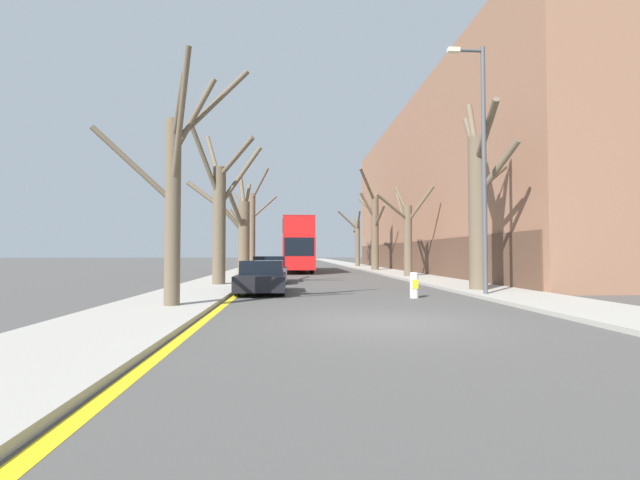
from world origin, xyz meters
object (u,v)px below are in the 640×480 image
Objects in this scene: street_tree_left_0 at (174,192)px; street_tree_right_1 at (407,234)px; street_tree_left_1 at (219,212)px; street_tree_right_0 at (479,200)px; double_decker_bus at (298,243)px; parked_car_1 at (270,270)px; street_tree_right_2 at (374,228)px; street_tree_right_3 at (357,240)px; parked_car_0 at (262,277)px; lamp_post at (482,158)px; traffic_bollard at (414,285)px; street_tree_left_3 at (253,226)px; street_tree_left_2 at (243,231)px.

street_tree_left_0 is 18.47m from street_tree_right_1.
street_tree_left_1 is 0.95× the size of street_tree_right_0.
street_tree_right_0 is at bearing -70.54° from double_decker_bus.
street_tree_left_0 is 25.02m from double_decker_bus.
parked_car_1 is (-1.78, -13.50, -1.82)m from double_decker_bus.
street_tree_left_0 is at bearing -100.92° from parked_car_1.
street_tree_right_2 is 10.97m from street_tree_right_3.
street_tree_right_2 is 22.59m from parked_car_0.
street_tree_left_1 is 0.87× the size of street_tree_right_2.
street_tree_left_0 reaches higher than parked_car_1.
street_tree_right_3 is (-0.06, 31.79, -0.64)m from street_tree_right_0.
street_tree_right_1 is 12.40m from lamp_post.
street_tree_right_2 is 0.76× the size of double_decker_bus.
street_tree_left_0 is 27.72m from street_tree_right_2.
lamp_post is (8.09, -2.15, 4.44)m from parked_car_0.
street_tree_left_1 reaches higher than traffic_bollard.
street_tree_left_3 is at bearing 162.20° from double_decker_bus.
parked_car_1 is at bearing -97.50° from double_decker_bus.
street_tree_right_0 is (11.11, -3.70, 0.21)m from street_tree_left_1.
lamp_post is at bearing -46.24° from parked_car_1.
traffic_bollard is (-3.13, -22.90, -3.36)m from street_tree_right_2.
lamp_post reaches higher than street_tree_right_2.
street_tree_left_3 is 23.98m from street_tree_right_0.
street_tree_right_0 is 9.40m from parked_car_0.
street_tree_right_0 reaches higher than street_tree_left_2.
street_tree_left_3 is 10.85m from street_tree_right_2.
parked_car_1 reaches higher than traffic_bollard.
street_tree_right_1 is (10.92, -3.32, -0.34)m from street_tree_left_2.
street_tree_left_2 is 7.75m from street_tree_left_3.
street_tree_left_1 is 20.31m from street_tree_right_2.
street_tree_left_3 is at bearing 95.99° from parked_car_0.
street_tree_left_0 is 10.75m from lamp_post.
double_decker_bus is at bearing 125.34° from street_tree_right_1.
street_tree_left_2 is at bearing -121.89° from double_decker_bus.
street_tree_left_3 is 1.38× the size of street_tree_right_3.
street_tree_right_0 is at bearing -89.15° from street_tree_right_1.
street_tree_right_0 is at bearing -36.32° from parked_car_1.
street_tree_left_1 is at bearing 143.43° from traffic_bollard.
street_tree_right_3 is 33.79m from lamp_post.
street_tree_right_3 is at bearing 89.18° from street_tree_right_2.
parked_car_0 is (2.23, -13.36, -2.58)m from street_tree_left_2.
street_tree_right_2 is 7.03m from double_decker_bus.
street_tree_right_1 is at bearing -89.67° from street_tree_right_2.
street_tree_left_2 is at bearing 90.22° from street_tree_left_0.
street_tree_left_2 is 8.23× the size of traffic_bollard.
lamp_post is at bearing 2.69° from traffic_bollard.
street_tree_right_3 is at bearing 89.75° from street_tree_right_1.
parked_car_1 is (2.27, 2.80, -2.90)m from street_tree_left_1.
parked_car_0 is 6.30m from parked_car_1.
street_tree_left_0 is 0.86× the size of street_tree_right_0.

